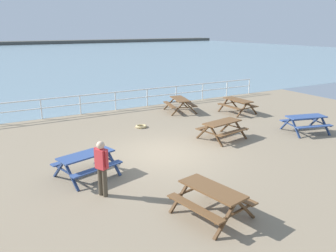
# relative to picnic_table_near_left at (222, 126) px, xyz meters

# --- Properties ---
(ground_plane) EXTENTS (30.00, 24.00, 0.20)m
(ground_plane) POSITION_rel_picnic_table_near_left_xyz_m (-3.06, -0.31, -0.68)
(ground_plane) COLOR gray
(sea_band) EXTENTS (142.00, 90.00, 0.01)m
(sea_band) POSITION_rel_picnic_table_near_left_xyz_m (-3.06, 52.44, -0.58)
(sea_band) COLOR gray
(sea_band) RESTS_ON ground
(seaward_railing) EXTENTS (23.07, 0.07, 1.08)m
(seaward_railing) POSITION_rel_picnic_table_near_left_xyz_m (-3.06, 7.44, 0.17)
(seaward_railing) COLOR white
(seaward_railing) RESTS_ON ground
(picnic_table_near_left) EXTENTS (2.03, 1.80, 0.80)m
(picnic_table_near_left) POSITION_rel_picnic_table_near_left_xyz_m (0.00, 0.00, 0.00)
(picnic_table_near_left) COLOR brown
(picnic_table_near_left) RESTS_ON ground
(picnic_table_near_right) EXTENTS (2.13, 1.91, 0.80)m
(picnic_table_near_right) POSITION_rel_picnic_table_near_left_xyz_m (3.96, -1.17, 0.00)
(picnic_table_near_right) COLOR #334C84
(picnic_table_near_right) RESTS_ON ground
(picnic_table_mid_centre) EXTENTS (2.13, 1.91, 0.80)m
(picnic_table_mid_centre) POSITION_rel_picnic_table_near_left_xyz_m (-6.29, -0.90, 0.00)
(picnic_table_mid_centre) COLOR #334C84
(picnic_table_mid_centre) RESTS_ON ground
(picnic_table_far_right) EXTENTS (1.88, 2.10, 0.80)m
(picnic_table_far_right) POSITION_rel_picnic_table_near_left_xyz_m (1.04, 5.15, 0.00)
(picnic_table_far_right) COLOR brown
(picnic_table_far_right) RESTS_ON ground
(picnic_table_seaward) EXTENTS (1.82, 2.05, 0.80)m
(picnic_table_seaward) POSITION_rel_picnic_table_near_left_xyz_m (-4.23, -4.89, 0.00)
(picnic_table_seaward) COLOR brown
(picnic_table_seaward) RESTS_ON ground
(picnic_table_corner) EXTENTS (1.58, 1.83, 0.80)m
(picnic_table_corner) POSITION_rel_picnic_table_near_left_xyz_m (3.74, 3.28, 0.00)
(picnic_table_corner) COLOR brown
(picnic_table_corner) RESTS_ON ground
(visitor) EXTENTS (0.34, 0.49, 1.66)m
(visitor) POSITION_rel_picnic_table_near_left_xyz_m (-6.30, -2.45, 0.36)
(visitor) COLOR #4C4233
(visitor) RESTS_ON ground
(rope_coil) EXTENTS (0.55, 0.55, 0.11)m
(rope_coil) POSITION_rel_picnic_table_near_left_xyz_m (-2.31, 3.35, -0.53)
(rope_coil) COLOR tan
(rope_coil) RESTS_ON ground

